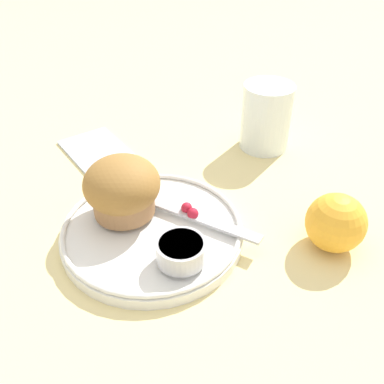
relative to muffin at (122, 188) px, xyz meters
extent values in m
plane|color=beige|center=(0.03, 0.03, -0.05)|extent=(3.00, 3.00, 0.00)
cylinder|color=white|center=(0.04, 0.01, -0.05)|extent=(0.22, 0.22, 0.01)
torus|color=white|center=(0.04, 0.01, -0.04)|extent=(0.21, 0.21, 0.01)
cylinder|color=#9E7047|center=(0.00, 0.00, -0.02)|extent=(0.07, 0.07, 0.03)
ellipsoid|color=olive|center=(0.00, 0.00, 0.01)|extent=(0.09, 0.09, 0.06)
cylinder|color=silver|center=(0.11, 0.01, -0.02)|extent=(0.05, 0.05, 0.02)
cylinder|color=beige|center=(0.11, 0.01, -0.01)|extent=(0.05, 0.05, 0.00)
sphere|color=#B7192D|center=(0.05, 0.06, -0.03)|extent=(0.01, 0.01, 0.01)
sphere|color=#B7192D|center=(0.06, 0.06, -0.03)|extent=(0.01, 0.01, 0.01)
cube|color=#B7B7BC|center=(0.06, 0.06, -0.03)|extent=(0.16, 0.09, 0.00)
sphere|color=#F4A82D|center=(0.17, 0.18, -0.02)|extent=(0.07, 0.07, 0.07)
cylinder|color=silver|center=(-0.04, 0.27, 0.00)|extent=(0.08, 0.08, 0.10)
cube|color=#B2BCCC|center=(-0.16, 0.04, -0.05)|extent=(0.15, 0.08, 0.01)
camera|label=1|loc=(0.38, -0.17, 0.30)|focal=40.00mm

